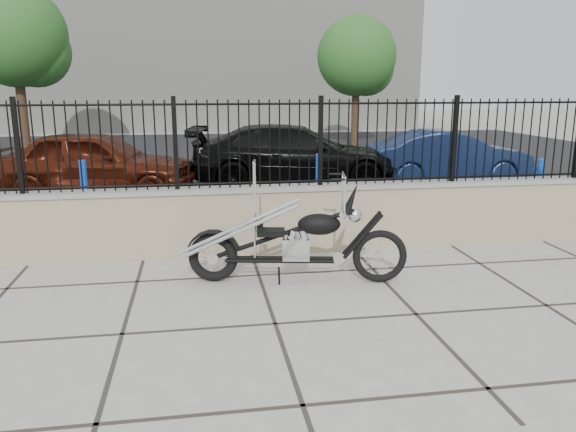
# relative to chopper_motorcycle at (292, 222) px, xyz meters

# --- Properties ---
(ground_plane) EXTENTS (90.00, 90.00, 0.00)m
(ground_plane) POSITION_rel_chopper_motorcycle_xyz_m (-0.38, -1.20, -0.76)
(ground_plane) COLOR #99968E
(ground_plane) RESTS_ON ground
(parking_lot) EXTENTS (30.00, 30.00, 0.00)m
(parking_lot) POSITION_rel_chopper_motorcycle_xyz_m (-0.38, 11.30, -0.76)
(parking_lot) COLOR black
(parking_lot) RESTS_ON ground
(retaining_wall) EXTENTS (14.00, 0.36, 0.96)m
(retaining_wall) POSITION_rel_chopper_motorcycle_xyz_m (-0.38, 1.30, -0.28)
(retaining_wall) COLOR gray
(retaining_wall) RESTS_ON ground_plane
(iron_fence) EXTENTS (14.00, 0.08, 1.20)m
(iron_fence) POSITION_rel_chopper_motorcycle_xyz_m (-0.38, 1.30, 0.80)
(iron_fence) COLOR black
(iron_fence) RESTS_ON retaining_wall
(background_building) EXTENTS (22.00, 6.00, 8.00)m
(background_building) POSITION_rel_chopper_motorcycle_xyz_m (-0.38, 25.30, 3.24)
(background_building) COLOR beige
(background_building) RESTS_ON ground_plane
(chopper_motorcycle) EXTENTS (2.57, 0.90, 1.52)m
(chopper_motorcycle) POSITION_rel_chopper_motorcycle_xyz_m (0.00, 0.00, 0.00)
(chopper_motorcycle) COLOR black
(chopper_motorcycle) RESTS_ON ground_plane
(car_red) EXTENTS (4.43, 2.39, 1.43)m
(car_red) POSITION_rel_chopper_motorcycle_xyz_m (-3.23, 6.02, -0.04)
(car_red) COLOR #3F1409
(car_red) RESTS_ON parking_lot
(car_black) EXTENTS (5.15, 2.65, 1.43)m
(car_black) POSITION_rel_chopper_motorcycle_xyz_m (1.19, 6.64, -0.04)
(car_black) COLOR black
(car_black) RESTS_ON parking_lot
(car_blue) EXTENTS (3.93, 1.56, 1.27)m
(car_blue) POSITION_rel_chopper_motorcycle_xyz_m (4.96, 6.38, -0.12)
(car_blue) COLOR #101D3C
(car_blue) RESTS_ON parking_lot
(bollard_a) EXTENTS (0.16, 0.16, 1.06)m
(bollard_a) POSITION_rel_chopper_motorcycle_xyz_m (-3.09, 3.83, -0.23)
(bollard_a) COLOR blue
(bollard_a) RESTS_ON ground_plane
(bollard_b) EXTENTS (0.16, 0.16, 1.07)m
(bollard_b) POSITION_rel_chopper_motorcycle_xyz_m (1.20, 3.95, -0.22)
(bollard_b) COLOR #0E1FD3
(bollard_b) RESTS_ON ground_plane
(bollard_c) EXTENTS (0.15, 0.15, 0.95)m
(bollard_c) POSITION_rel_chopper_motorcycle_xyz_m (5.50, 3.47, -0.29)
(bollard_c) COLOR #0A25A3
(bollard_c) RESTS_ON ground_plane
(tree_left) EXTENTS (3.51, 3.51, 5.92)m
(tree_left) POSITION_rel_chopper_motorcycle_xyz_m (-7.10, 14.88, 3.39)
(tree_left) COLOR #382619
(tree_left) RESTS_ON ground_plane
(tree_right) EXTENTS (2.98, 2.98, 5.03)m
(tree_right) POSITION_rel_chopper_motorcycle_xyz_m (5.00, 14.87, 2.76)
(tree_right) COLOR #382619
(tree_right) RESTS_ON ground_plane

